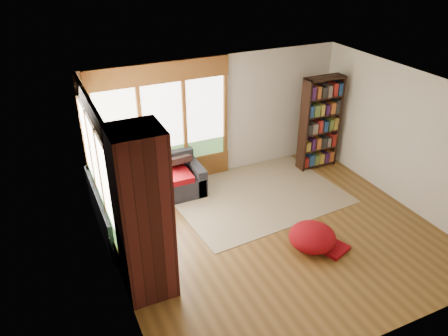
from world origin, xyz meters
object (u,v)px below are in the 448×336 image
object	(u,v)px
bookshelf	(320,123)
brick_chimney	(143,216)
dog_brindle	(136,191)
area_rug	(256,194)
dog_tan	(139,177)
pouf	(312,236)
sectional_sofa	(141,197)

from	to	relation	value
bookshelf	brick_chimney	bearing A→B (deg)	-154.23
brick_chimney	dog_brindle	world-z (taller)	brick_chimney
bookshelf	dog_brindle	xyz separation A→B (m)	(-4.28, -0.62, -0.28)
area_rug	dog_tan	bearing A→B (deg)	172.28
pouf	brick_chimney	bearing A→B (deg)	175.38
dog_tan	pouf	bearing A→B (deg)	-56.20
bookshelf	dog_brindle	world-z (taller)	bookshelf
area_rug	dog_brindle	world-z (taller)	dog_brindle
dog_brindle	dog_tan	bearing A→B (deg)	-16.20
sectional_sofa	dog_tan	distance (m)	0.50
brick_chimney	pouf	xyz separation A→B (m)	(2.74, -0.22, -1.07)
dog_tan	dog_brindle	distance (m)	0.43
brick_chimney	pouf	bearing A→B (deg)	-4.62
brick_chimney	dog_brindle	bearing A→B (deg)	80.50
dog_brindle	sectional_sofa	bearing A→B (deg)	-15.75
bookshelf	dog_tan	distance (m)	4.13
brick_chimney	pouf	size ratio (longest dim) A/B	3.29
sectional_sofa	dog_brindle	distance (m)	0.68
sectional_sofa	dog_tan	bearing A→B (deg)	-113.31
brick_chimney	area_rug	size ratio (longest dim) A/B	0.79
brick_chimney	bookshelf	world-z (taller)	brick_chimney
bookshelf	pouf	xyz separation A→B (m)	(-1.80, -2.41, -0.81)
dog_tan	sectional_sofa	bearing A→B (deg)	58.66
sectional_sofa	dog_brindle	world-z (taller)	dog_brindle
sectional_sofa	bookshelf	size ratio (longest dim) A/B	1.06
sectional_sofa	pouf	size ratio (longest dim) A/B	2.79
brick_chimney	dog_brindle	xyz separation A→B (m)	(0.26, 1.57, -0.54)
sectional_sofa	pouf	world-z (taller)	sectional_sofa
pouf	area_rug	bearing A→B (deg)	90.82
area_rug	brick_chimney	bearing A→B (deg)	-148.52
brick_chimney	sectional_sofa	xyz separation A→B (m)	(0.45, 2.05, -1.00)
sectional_sofa	dog_brindle	bearing A→B (deg)	-115.84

